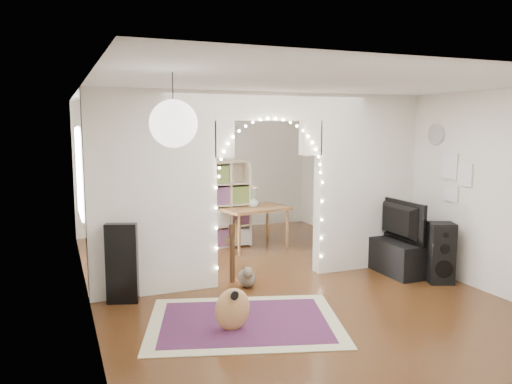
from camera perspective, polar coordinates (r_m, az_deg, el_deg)
name	(u,v)px	position (r m, az deg, el deg)	size (l,w,h in m)	color
floor	(268,278)	(7.45, 1.34, -9.83)	(7.50, 7.50, 0.00)	black
ceiling	(268,92)	(7.13, 1.41, 11.36)	(5.00, 7.50, 0.02)	white
wall_back	(198,167)	(10.69, -6.66, 2.83)	(5.00, 0.02, 2.70)	silver
wall_front	(468,245)	(4.06, 23.06, -5.59)	(5.00, 0.02, 2.70)	silver
wall_left	(85,197)	(6.59, -18.99, -0.51)	(0.02, 7.50, 2.70)	silver
wall_right	(409,180)	(8.47, 17.09, 1.29)	(0.02, 7.50, 2.70)	silver
divider_wall	(268,182)	(7.16, 1.38, 1.12)	(5.00, 0.20, 2.70)	silver
fairy_lights	(272,174)	(7.02, 1.81, 2.03)	(1.64, 0.04, 1.60)	#FFEABF
window	(79,172)	(8.36, -19.53, 2.14)	(0.04, 1.20, 1.40)	white
wall_clock	(436,134)	(7.96, 19.92, 6.20)	(0.31, 0.31, 0.03)	white
picture_frames	(454,177)	(7.70, 21.71, 1.61)	(0.02, 0.50, 0.70)	white
paper_lantern	(173,124)	(4.23, -9.41, 7.72)	(0.40, 0.40, 0.40)	white
ceiling_fan	(223,116)	(8.98, -3.75, 8.66)	(1.10, 1.10, 0.30)	gold
area_rug	(244,322)	(5.89, -1.33, -14.59)	(2.17, 1.64, 0.02)	maroon
guitar_case	(122,264)	(6.54, -15.07, -7.91)	(0.39, 0.13, 1.02)	black
acoustic_guitar	(233,292)	(5.52, -2.70, -11.36)	(0.43, 0.29, 1.01)	#B37A47
tabby_cat	(247,277)	(7.02, -1.07, -9.71)	(0.31, 0.54, 0.35)	brown
floor_speaker	(441,253)	(7.60, 20.38, -6.57)	(0.42, 0.40, 0.87)	black
media_console	(394,257)	(7.92, 15.46, -7.17)	(0.40, 1.00, 0.50)	black
tv	(395,221)	(7.80, 15.61, -3.19)	(1.07, 0.14, 0.62)	black
bookcase	(208,205)	(9.09, -5.45, -1.52)	(1.55, 0.39, 1.59)	#CAB292
dining_table	(254,211)	(9.12, -0.22, -2.18)	(1.34, 1.02, 0.76)	brown
flower_vase	(254,202)	(9.09, -0.22, -1.13)	(0.18, 0.18, 0.19)	silver
dining_chair_left	(186,226)	(10.06, -7.98, -3.93)	(0.50, 0.51, 0.47)	#473E23
dining_chair_right	(222,230)	(9.43, -3.93, -4.35)	(0.60, 0.62, 0.56)	#473E23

